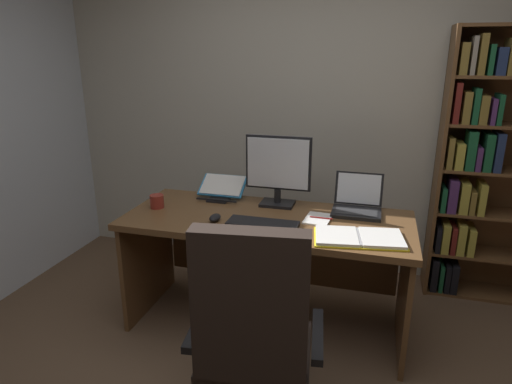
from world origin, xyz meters
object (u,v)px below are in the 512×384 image
object	(u,v)px
office_chair	(254,352)
monitor	(278,171)
desk	(270,242)
reading_stand_with_book	(222,188)
laptop	(357,204)
notepad	(318,219)
pen	(321,218)
keyboard	(263,224)
computer_mouse	(215,218)
open_binder	(359,237)
bookshelf	(487,168)
coffee_mug	(157,201)

from	to	relation	value
office_chair	monitor	world-z (taller)	monitor
desk	reading_stand_with_book	world-z (taller)	reading_stand_with_book
laptop	reading_stand_with_book	world-z (taller)	laptop
notepad	desk	bearing A→B (deg)	173.34
monitor	pen	xyz separation A→B (m)	(0.32, -0.20, -0.22)
keyboard	notepad	bearing A→B (deg)	31.93
keyboard	pen	bearing A→B (deg)	30.29
computer_mouse	open_binder	bearing A→B (deg)	-3.33
bookshelf	office_chair	distance (m)	2.15
desk	open_binder	xyz separation A→B (m)	(0.57, -0.27, 0.22)
open_binder	notepad	size ratio (longest dim) A/B	2.49
office_chair	pen	distance (m)	1.00
desk	open_binder	bearing A→B (deg)	-25.66
keyboard	reading_stand_with_book	distance (m)	0.60
notepad	keyboard	bearing A→B (deg)	-148.07
open_binder	pen	bearing A→B (deg)	126.60
bookshelf	office_chair	size ratio (longest dim) A/B	1.75
monitor	laptop	xyz separation A→B (m)	(0.52, 0.00, -0.18)
bookshelf	pen	world-z (taller)	bookshelf
computer_mouse	notepad	size ratio (longest dim) A/B	0.50
laptop	open_binder	bearing A→B (deg)	-85.04
laptop	reading_stand_with_book	size ratio (longest dim) A/B	0.95
reading_stand_with_book	computer_mouse	bearing A→B (deg)	-75.74
laptop	coffee_mug	size ratio (longest dim) A/B	3.38
reading_stand_with_book	open_binder	size ratio (longest dim) A/B	0.61
notepad	pen	bearing A→B (deg)	0.00
laptop	computer_mouse	bearing A→B (deg)	-154.52
office_chair	pen	size ratio (longest dim) A/B	7.81
office_chair	keyboard	size ratio (longest dim) A/B	2.60
open_binder	pen	xyz separation A→B (m)	(-0.24, 0.24, 0.00)
monitor	open_binder	xyz separation A→B (m)	(0.56, -0.44, -0.22)
bookshelf	monitor	size ratio (longest dim) A/B	4.09
monitor	notepad	world-z (taller)	monitor
desk	computer_mouse	bearing A→B (deg)	-142.61
monitor	bookshelf	bearing A→B (deg)	22.64
bookshelf	open_binder	distance (m)	1.30
computer_mouse	bookshelf	bearing A→B (deg)	29.91
laptop	notepad	world-z (taller)	laptop
reading_stand_with_book	laptop	bearing A→B (deg)	-2.83
desk	open_binder	size ratio (longest dim) A/B	3.39
desk	bookshelf	world-z (taller)	bookshelf
reading_stand_with_book	open_binder	bearing A→B (deg)	-26.67
pen	bookshelf	bearing A→B (deg)	36.44
pen	keyboard	bearing A→B (deg)	-149.71
desk	open_binder	world-z (taller)	open_binder
bookshelf	monitor	xyz separation A→B (m)	(-1.36, -0.57, 0.03)
reading_stand_with_book	monitor	bearing A→B (deg)	-6.76
monitor	coffee_mug	bearing A→B (deg)	-160.33
bookshelf	open_binder	bearing A→B (deg)	-128.60
desk	notepad	world-z (taller)	notepad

